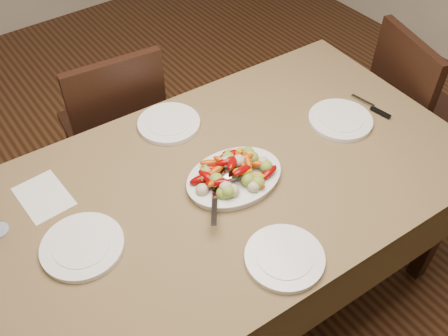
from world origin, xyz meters
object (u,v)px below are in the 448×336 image
(chair_right, at_px, (422,117))
(plate_left, at_px, (82,246))
(plate_right, at_px, (340,120))
(plate_far, at_px, (169,124))
(chair_far, at_px, (112,126))
(serving_platter, at_px, (234,179))
(plate_near, at_px, (284,258))
(dining_table, at_px, (224,243))

(chair_right, bearing_deg, plate_left, 105.12)
(plate_right, distance_m, plate_far, 0.68)
(chair_right, distance_m, plate_left, 1.75)
(chair_far, height_order, chair_right, same)
(serving_platter, bearing_deg, chair_far, 96.18)
(plate_right, bearing_deg, plate_far, 145.40)
(plate_right, relative_size, plate_far, 1.03)
(chair_right, height_order, plate_near, chair_right)
(plate_near, bearing_deg, chair_right, 15.97)
(serving_platter, xyz_separation_m, plate_far, (-0.02, 0.40, -0.00))
(chair_far, bearing_deg, dining_table, 101.46)
(serving_platter, bearing_deg, dining_table, 136.27)
(dining_table, bearing_deg, chair_right, -1.14)
(serving_platter, distance_m, plate_right, 0.54)
(plate_left, xyz_separation_m, plate_far, (0.53, 0.34, 0.00))
(dining_table, bearing_deg, plate_left, 176.96)
(plate_far, bearing_deg, dining_table, -90.22)
(dining_table, height_order, chair_far, chair_far)
(chair_far, distance_m, plate_right, 1.09)
(chair_right, distance_m, serving_platter, 1.21)
(chair_far, relative_size, plate_left, 3.63)
(dining_table, relative_size, plate_left, 7.03)
(plate_left, bearing_deg, plate_near, -40.28)
(chair_far, distance_m, plate_left, 0.97)
(plate_far, relative_size, plate_near, 1.00)
(chair_far, distance_m, chair_right, 1.52)
(plate_right, bearing_deg, chair_far, 126.85)
(plate_far, bearing_deg, chair_far, 98.42)
(dining_table, bearing_deg, plate_far, 89.78)
(dining_table, xyz_separation_m, chair_right, (1.20, -0.02, 0.10))
(plate_far, bearing_deg, plate_left, -147.28)
(serving_platter, bearing_deg, plate_left, 174.54)
(dining_table, bearing_deg, plate_right, -1.85)
(chair_far, height_order, plate_right, chair_far)
(serving_platter, xyz_separation_m, plate_near, (-0.08, -0.36, -0.00))
(dining_table, height_order, serving_platter, serving_platter)
(plate_right, bearing_deg, plate_near, -149.46)
(chair_right, bearing_deg, dining_table, 105.70)
(chair_right, relative_size, plate_near, 3.83)
(dining_table, bearing_deg, plate_near, -97.35)
(dining_table, bearing_deg, chair_far, 94.55)
(chair_right, xyz_separation_m, plate_left, (-1.73, 0.05, 0.29))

